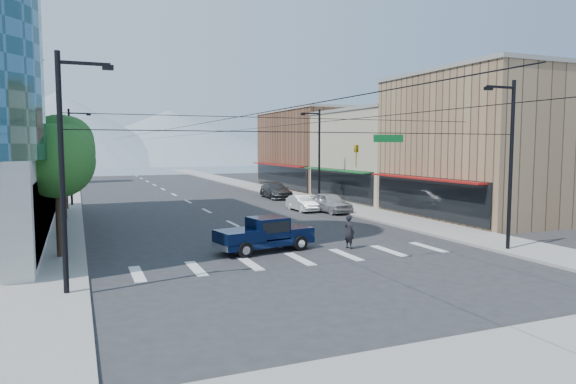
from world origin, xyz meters
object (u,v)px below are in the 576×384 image
object	(u,v)px
pedestrian	(349,232)
parked_car_mid	(302,203)
pickup_truck	(264,234)
parked_car_far	(276,191)
parked_car_near	(330,203)

from	to	relation	value
pedestrian	parked_car_mid	size ratio (longest dim) A/B	0.46
pickup_truck	parked_car_far	bearing A→B (deg)	57.03
parked_car_near	parked_car_far	bearing A→B (deg)	84.56
pickup_truck	parked_car_near	distance (m)	16.77
parked_car_near	parked_car_mid	distance (m)	2.51
parked_car_mid	parked_car_far	world-z (taller)	parked_car_far
parked_car_near	pedestrian	bearing A→B (deg)	-118.60
pedestrian	parked_car_near	xyz separation A→B (m)	(6.04, 14.12, -0.10)
pedestrian	parked_car_mid	bearing A→B (deg)	-28.41
pickup_truck	parked_car_far	distance (m)	27.85
pedestrian	parked_car_near	size ratio (longest dim) A/B	0.38
pedestrian	parked_car_mid	world-z (taller)	pedestrian
pickup_truck	pedestrian	size ratio (longest dim) A/B	3.00
parked_car_near	parked_car_far	size ratio (longest dim) A/B	0.86
parked_car_far	pedestrian	bearing A→B (deg)	-100.06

